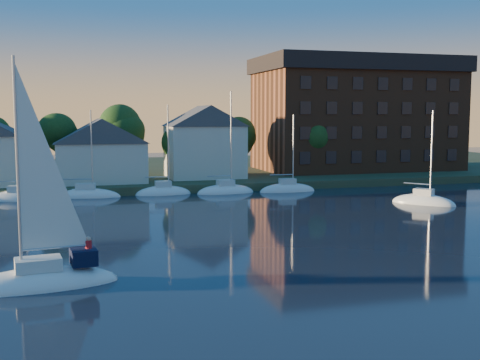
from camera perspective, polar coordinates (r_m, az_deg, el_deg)
name	(u,v)px	position (r m, az deg, el deg)	size (l,w,h in m)	color
ground	(341,352)	(25.55, 9.58, -15.80)	(260.00, 260.00, 0.00)	black
shoreline_land	(133,175)	(97.29, -10.10, 0.48)	(160.00, 50.00, 2.00)	#313E24
wooden_dock	(154,193)	(74.61, -8.15, -1.21)	(120.00, 3.00, 1.00)	brown
clubhouse_centre	(101,150)	(78.50, -13.08, 2.82)	(11.55, 8.40, 8.08)	silver
clubhouse_east	(204,141)	(82.43, -3.40, 3.73)	(10.50, 8.40, 9.80)	silver
condo_block	(357,113)	(97.01, 10.99, 6.24)	(31.00, 17.00, 17.40)	brown
tree_line	(156,132)	(85.21, -7.96, 4.55)	(93.40, 5.40, 8.90)	#342317
moored_fleet	(51,199)	(70.89, -17.44, -1.74)	(63.50, 2.40, 12.05)	white
hero_sailboat	(41,277)	(35.61, -18.31, -8.69)	(9.05, 3.81, 13.77)	white
drifting_sailboat_right	(423,203)	(67.50, 17.00, -2.11)	(6.15, 6.87, 11.10)	white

